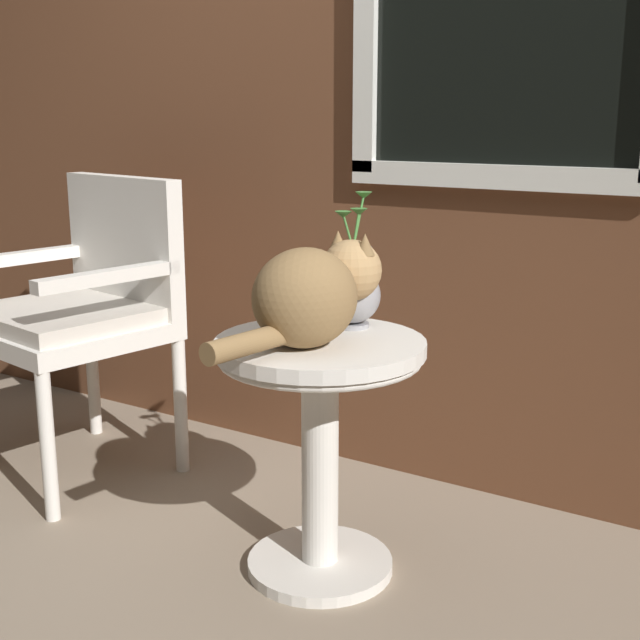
% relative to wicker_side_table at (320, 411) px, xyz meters
% --- Properties ---
extents(ground_plane, '(6.00, 6.00, 0.00)m').
position_rel_wicker_side_table_xyz_m(ground_plane, '(-0.23, -0.19, -0.44)').
color(ground_plane, gray).
extents(back_wall, '(4.00, 0.07, 2.60)m').
position_rel_wicker_side_table_xyz_m(back_wall, '(-0.22, 0.69, 0.87)').
color(back_wall, brown).
rests_on(back_wall, ground_plane).
extents(wicker_side_table, '(0.53, 0.53, 0.62)m').
position_rel_wicker_side_table_xyz_m(wicker_side_table, '(0.00, 0.00, 0.00)').
color(wicker_side_table, silver).
rests_on(wicker_side_table, ground_plane).
extents(wicker_chair, '(0.64, 0.62, 0.97)m').
position_rel_wicker_side_table_xyz_m(wicker_chair, '(-1.02, 0.17, 0.13)').
color(wicker_chair, silver).
rests_on(wicker_chair, ground_plane).
extents(cat, '(0.27, 0.56, 0.26)m').
position_rel_wicker_side_table_xyz_m(cat, '(0.01, -0.04, 0.31)').
color(cat, olive).
rests_on(cat, wicker_side_table).
extents(pewter_vase_with_ivy, '(0.15, 0.15, 0.35)m').
position_rel_wicker_side_table_xyz_m(pewter_vase_with_ivy, '(0.00, 0.15, 0.29)').
color(pewter_vase_with_ivy, '#99999E').
rests_on(pewter_vase_with_ivy, wicker_side_table).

